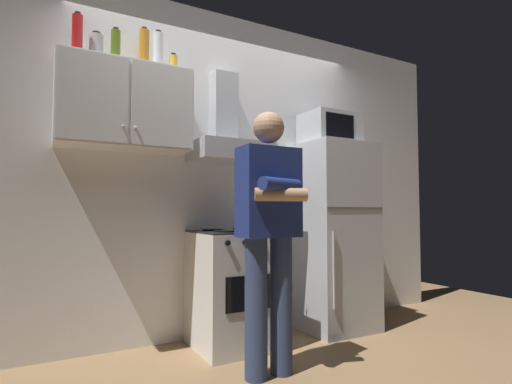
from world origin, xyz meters
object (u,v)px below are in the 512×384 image
object	(u,v)px
bottle_liquor_amber	(144,50)
bottle_soda_red	(77,35)
stove_oven	(234,288)
bottle_olive_oil	(115,47)
range_hood	(228,138)
bottle_vodka_clear	(158,51)
cooking_pot	(257,223)
upper_cabinet	(125,107)
bottle_spice_jar	(173,64)
microwave	(330,130)
refrigerator	(332,236)
bottle_canister_steel	(96,48)
person_standing	(269,229)

from	to	relation	value
bottle_liquor_amber	bottle_soda_red	bearing A→B (deg)	-171.01
stove_oven	bottle_olive_oil	xyz separation A→B (m)	(-0.87, 0.13, 1.74)
range_hood	bottle_vodka_clear	distance (m)	0.83
stove_oven	cooking_pot	bearing A→B (deg)	-42.49
upper_cabinet	bottle_vodka_clear	world-z (taller)	bottle_vodka_clear
upper_cabinet	bottle_spice_jar	size ratio (longest dim) A/B	6.27
microwave	bottle_spice_jar	bearing A→B (deg)	176.37
range_hood	refrigerator	bearing A→B (deg)	-7.55
stove_oven	cooking_pot	world-z (taller)	cooking_pot
bottle_olive_oil	bottle_soda_red	bearing A→B (deg)	-171.51
bottle_olive_oil	bottle_soda_red	xyz separation A→B (m)	(-0.25, -0.04, 0.02)
stove_oven	refrigerator	bearing A→B (deg)	0.04
refrigerator	upper_cabinet	bearing A→B (deg)	175.93
refrigerator	bottle_liquor_amber	bearing A→B (deg)	174.03
range_hood	bottle_liquor_amber	bearing A→B (deg)	176.31
refrigerator	bottle_vodka_clear	bearing A→B (deg)	175.67
upper_cabinet	bottle_soda_red	world-z (taller)	bottle_soda_red
stove_oven	bottle_canister_steel	size ratio (longest dim) A/B	4.21
stove_oven	microwave	bearing A→B (deg)	1.15
microwave	person_standing	size ratio (longest dim) A/B	0.29
upper_cabinet	cooking_pot	size ratio (longest dim) A/B	3.10
microwave	bottle_canister_steel	xyz separation A→B (m)	(-1.94, 0.14, 0.41)
person_standing	bottle_canister_steel	world-z (taller)	bottle_canister_steel
upper_cabinet	bottle_liquor_amber	world-z (taller)	bottle_liquor_amber
refrigerator	person_standing	xyz separation A→B (m)	(-1.00, -0.61, 0.10)
person_standing	cooking_pot	size ratio (longest dim) A/B	5.65
bottle_spice_jar	microwave	bearing A→B (deg)	-3.63
range_hood	bottle_vodka_clear	bearing A→B (deg)	-178.94
stove_oven	bottle_liquor_amber	size ratio (longest dim) A/B	2.74
bottle_canister_steel	refrigerator	bearing A→B (deg)	-4.66
person_standing	bottle_olive_oil	size ratio (longest dim) A/B	6.38
bottle_spice_jar	bottle_soda_red	distance (m)	0.66
cooking_pot	bottle_liquor_amber	bearing A→B (deg)	160.03
upper_cabinet	stove_oven	xyz separation A→B (m)	(0.80, -0.13, -1.32)
range_hood	person_standing	world-z (taller)	range_hood
bottle_liquor_amber	person_standing	bearing A→B (deg)	-51.60
upper_cabinet	bottle_olive_oil	distance (m)	0.43
stove_oven	person_standing	xyz separation A→B (m)	(-0.05, -0.61, 0.47)
microwave	bottle_spice_jar	xyz separation A→B (m)	(-1.41, 0.09, 0.38)
range_hood	refrigerator	xyz separation A→B (m)	(0.95, -0.13, -0.80)
person_standing	bottle_olive_oil	xyz separation A→B (m)	(-0.82, 0.74, 1.27)
bottle_spice_jar	bottle_vodka_clear	xyz separation A→B (m)	(-0.11, 0.01, 0.08)
microwave	bottle_liquor_amber	distance (m)	1.69
person_standing	bottle_spice_jar	xyz separation A→B (m)	(-0.41, 0.71, 1.21)
stove_oven	bottle_liquor_amber	world-z (taller)	bottle_liquor_amber
bottle_spice_jar	bottle_olive_oil	xyz separation A→B (m)	(-0.41, 0.03, 0.06)
range_hood	bottle_spice_jar	bearing A→B (deg)	-177.76
cooking_pot	bottle_liquor_amber	world-z (taller)	bottle_liquor_amber
bottle_liquor_amber	stove_oven	bearing A→B (deg)	-14.31
bottle_canister_steel	bottle_olive_oil	size ratio (longest dim) A/B	0.81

